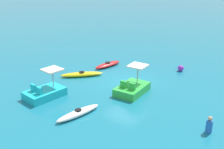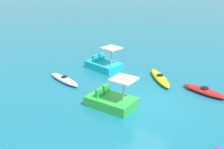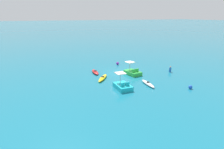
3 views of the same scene
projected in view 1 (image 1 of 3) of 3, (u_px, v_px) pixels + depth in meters
The scene contains 8 objects.
ground_plane at pixel (126, 83), 19.46m from camera, with size 600.00×600.00×0.00m, color #19728C.
kayak_yellow at pixel (82, 74), 20.54m from camera, with size 2.86×2.37×0.37m.
kayak_white at pixel (78, 113), 15.05m from camera, with size 2.83×0.76×0.37m.
kayak_red at pixel (108, 65), 22.60m from camera, with size 2.64×0.85×0.37m.
pedal_boat_cyan at pixel (45, 92), 17.17m from camera, with size 2.46×1.52×1.68m.
pedal_boat_green at pixel (132, 88), 17.78m from camera, with size 2.63×1.87×1.68m.
buoy_purple at pixel (181, 68), 21.57m from camera, with size 0.47×0.47×0.47m, color purple.
person_near_shore at pixel (209, 125), 13.43m from camera, with size 0.38×0.38×0.88m.
Camera 1 is at (13.99, 11.32, 7.51)m, focal length 44.38 mm.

